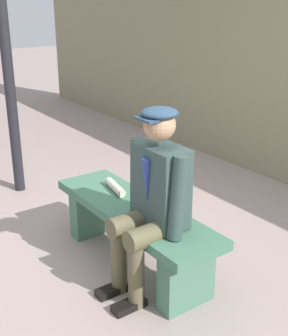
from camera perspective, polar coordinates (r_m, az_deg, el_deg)
The scene contains 4 objects.
ground_plane at distance 3.69m, azimuth -1.21°, elevation -11.72°, with size 30.00×30.00×0.00m, color gray.
bench at distance 3.52m, azimuth -1.26°, elevation -7.03°, with size 1.59×0.47×0.49m.
seated_man at distance 3.07m, azimuth 1.08°, elevation -3.44°, with size 0.55×0.57×1.31m.
rolled_magazine at distance 3.71m, azimuth -3.58°, elevation -2.37°, with size 0.07×0.07×0.30m, color beige.
Camera 1 is at (-2.57, 1.75, 1.98)m, focal length 49.34 mm.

